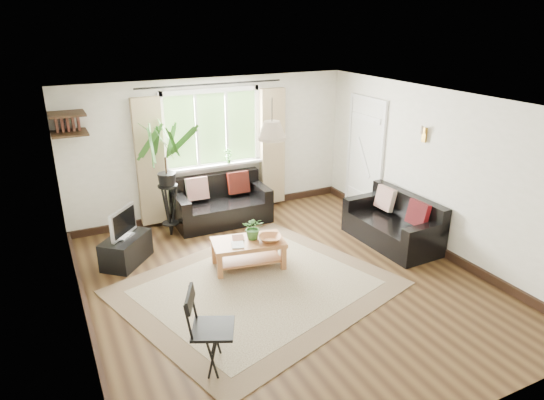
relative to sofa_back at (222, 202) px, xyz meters
name	(u,v)px	position (x,y,z in m)	size (l,w,h in m)	color
floor	(285,283)	(0.03, -2.29, -0.37)	(5.50, 5.50, 0.00)	black
ceiling	(287,103)	(0.03, -2.29, 2.03)	(5.50, 5.50, 0.00)	white
wall_back	(212,148)	(0.03, 0.46, 0.83)	(5.00, 0.02, 2.40)	silver
wall_front	(451,312)	(0.03, -5.04, 0.83)	(5.00, 0.02, 2.40)	silver
wall_left	(73,237)	(-2.47, -2.29, 0.83)	(0.02, 5.50, 2.40)	silver
wall_right	(437,172)	(2.53, -2.29, 0.83)	(0.02, 5.50, 2.40)	silver
rug	(257,287)	(-0.37, -2.24, -0.37)	(3.21, 2.75, 0.02)	beige
window	(212,129)	(0.03, 0.42, 1.18)	(2.50, 0.16, 2.16)	white
door	(365,157)	(2.50, -0.59, 0.63)	(0.06, 0.96, 2.06)	silver
corner_shelf	(68,124)	(-2.22, 0.21, 1.52)	(0.50, 0.50, 0.34)	black
pendant_lamp	(272,126)	(0.03, -1.89, 1.68)	(0.36, 0.36, 0.54)	beige
wall_sconce	(423,132)	(2.46, -1.99, 1.37)	(0.12, 0.12, 0.28)	beige
sofa_back	(222,202)	(0.00, 0.00, 0.00)	(1.59, 0.80, 0.75)	black
sofa_right	(392,221)	(2.08, -1.94, -0.01)	(0.77, 1.55, 0.73)	black
coffee_table	(248,254)	(-0.23, -1.67, -0.17)	(1.00, 0.55, 0.41)	#996032
table_plant	(254,228)	(-0.14, -1.64, 0.20)	(0.30, 0.26, 0.33)	#336528
bowl	(270,238)	(0.04, -1.81, 0.07)	(0.32, 0.32, 0.08)	#A46438
book_a	(232,245)	(-0.50, -1.71, 0.04)	(0.17, 0.23, 0.02)	silver
book_b	(233,238)	(-0.41, -1.53, 0.04)	(0.16, 0.22, 0.02)	brown
tv_stand	(126,250)	(-1.76, -0.78, -0.17)	(0.76, 0.43, 0.41)	black
tv	(123,222)	(-1.76, -0.78, 0.26)	(0.59, 0.20, 0.45)	#A5A5AA
palm_stand	(167,181)	(-0.93, -0.12, 0.55)	(0.72, 0.72, 1.85)	black
folding_chair	(213,330)	(-1.38, -3.44, 0.06)	(0.45, 0.45, 0.87)	black
sill_plant	(228,156)	(0.28, 0.34, 0.69)	(0.14, 0.10, 0.27)	#2D6023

